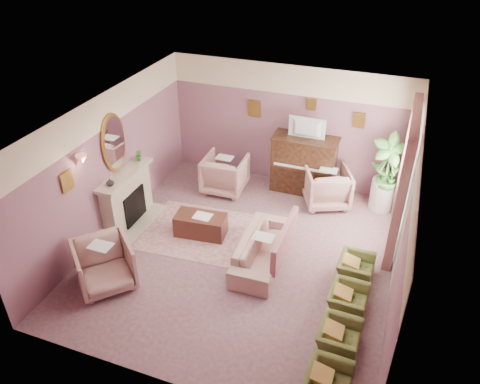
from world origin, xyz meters
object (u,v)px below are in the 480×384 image
(floral_armchair_front, at_px, (104,263))
(olive_chair_c, at_px, (348,297))
(piano, at_px, (304,165))
(olive_chair_a, at_px, (328,381))
(coffee_table, at_px, (201,225))
(sofa, at_px, (263,244))
(floral_armchair_left, at_px, (225,172))
(olive_chair_d, at_px, (356,266))
(floral_armchair_right, at_px, (327,185))
(olive_chair_b, at_px, (339,335))
(side_table, at_px, (383,194))
(television, at_px, (306,127))

(floral_armchair_front, relative_size, olive_chair_c, 1.40)
(piano, height_order, olive_chair_a, piano)
(coffee_table, bearing_deg, olive_chair_a, -41.18)
(olive_chair_a, bearing_deg, sofa, 125.40)
(floral_armchair_left, height_order, olive_chair_c, floral_armchair_left)
(coffee_table, xyz_separation_m, olive_chair_d, (3.10, -0.25, 0.07))
(sofa, distance_m, olive_chair_c, 1.83)
(floral_armchair_right, height_order, olive_chair_d, floral_armchair_right)
(olive_chair_b, distance_m, side_table, 4.14)
(sofa, height_order, olive_chair_a, sofa)
(coffee_table, bearing_deg, television, 57.51)
(piano, height_order, floral_armchair_front, piano)
(floral_armchair_left, xyz_separation_m, olive_chair_d, (3.28, -2.00, -0.18))
(piano, relative_size, side_table, 2.00)
(olive_chair_b, bearing_deg, floral_armchair_right, 104.19)
(floral_armchair_left, distance_m, side_table, 3.51)
(olive_chair_b, distance_m, olive_chair_c, 0.82)
(coffee_table, height_order, olive_chair_b, olive_chair_b)
(olive_chair_b, bearing_deg, olive_chair_a, -90.00)
(floral_armchair_left, distance_m, floral_armchair_right, 2.31)
(piano, xyz_separation_m, floral_armchair_front, (-2.43, -4.28, -0.17))
(floral_armchair_left, height_order, floral_armchair_front, same)
(floral_armchair_front, relative_size, side_table, 1.37)
(olive_chair_c, bearing_deg, olive_chair_d, 90.00)
(olive_chair_b, relative_size, side_table, 0.98)
(floral_armchair_front, xyz_separation_m, olive_chair_a, (4.04, -0.82, -0.18))
(television, height_order, floral_armchair_right, television)
(floral_armchair_right, bearing_deg, sofa, -106.63)
(sofa, bearing_deg, floral_armchair_front, -146.70)
(floral_armchair_front, bearing_deg, floral_armchair_right, 51.82)
(television, bearing_deg, floral_armchair_left, -160.57)
(piano, distance_m, olive_chair_b, 4.59)
(piano, distance_m, side_table, 1.83)
(floral_armchair_front, bearing_deg, coffee_table, 63.54)
(piano, bearing_deg, floral_armchair_right, -32.15)
(floral_armchair_left, distance_m, floral_armchair_front, 3.72)
(olive_chair_c, bearing_deg, coffee_table, 160.93)
(olive_chair_d, bearing_deg, olive_chair_c, -90.00)
(floral_armchair_left, height_order, olive_chair_b, floral_armchair_left)
(olive_chair_d, bearing_deg, floral_armchair_left, 148.63)
(olive_chair_c, xyz_separation_m, side_table, (0.19, 3.32, 0.05))
(coffee_table, height_order, olive_chair_a, olive_chair_a)
(olive_chair_a, relative_size, olive_chair_b, 1.00)
(floral_armchair_left, xyz_separation_m, olive_chair_b, (3.28, -3.64, -0.18))
(floral_armchair_right, bearing_deg, olive_chair_c, -72.23)
(olive_chair_c, bearing_deg, olive_chair_a, -90.00)
(floral_armchair_front, bearing_deg, olive_chair_b, 0.05)
(olive_chair_c, bearing_deg, olive_chair_b, -90.00)
(coffee_table, distance_m, side_table, 3.99)
(piano, xyz_separation_m, sofa, (-0.07, -2.73, -0.26))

